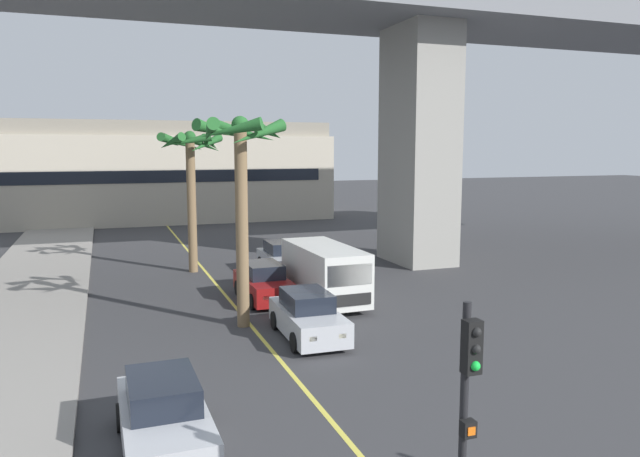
{
  "coord_description": "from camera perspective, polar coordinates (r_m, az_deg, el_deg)",
  "views": [
    {
      "loc": [
        -4.76,
        0.76,
        6.32
      ],
      "look_at": [
        0.0,
        14.0,
        4.44
      ],
      "focal_mm": 33.92,
      "sensor_mm": 36.0,
      "label": 1
    }
  ],
  "objects": [
    {
      "name": "delivery_van",
      "position": [
        24.72,
        0.41,
        -4.13
      ],
      "size": [
        2.25,
        5.29,
        2.36
      ],
      "color": "silver",
      "rests_on": "ground"
    },
    {
      "name": "pier_building_backdrop",
      "position": [
        54.37,
        -14.78,
        5.13
      ],
      "size": [
        29.11,
        8.04,
        8.51
      ],
      "color": "#BCB29E",
      "rests_on": "ground"
    },
    {
      "name": "car_queue_third",
      "position": [
        20.4,
        -1.16,
        -8.3
      ],
      "size": [
        1.92,
        4.14,
        1.56
      ],
      "color": "#B7BABF",
      "rests_on": "ground"
    },
    {
      "name": "traffic_light_median_near",
      "position": [
        9.09,
        13.68,
        -15.96
      ],
      "size": [
        0.24,
        0.37,
        4.2
      ],
      "color": "black",
      "rests_on": "ground"
    },
    {
      "name": "car_queue_fourth",
      "position": [
        13.62,
        -14.52,
        -16.9
      ],
      "size": [
        1.88,
        4.12,
        1.56
      ],
      "color": "#B7BABF",
      "rests_on": "ground"
    },
    {
      "name": "lane_stripe_center",
      "position": [
        24.55,
        -7.98,
        -7.36
      ],
      "size": [
        0.14,
        56.0,
        0.01
      ],
      "primitive_type": "cube",
      "color": "#DBCC4C",
      "rests_on": "ground"
    },
    {
      "name": "car_queue_front",
      "position": [
        25.36,
        -5.32,
        -5.17
      ],
      "size": [
        1.88,
        4.12,
        1.56
      ],
      "color": "maroon",
      "rests_on": "ground"
    },
    {
      "name": "palm_tree_near_median",
      "position": [
        21.11,
        -7.58,
        5.96
      ],
      "size": [
        3.11,
        3.29,
        7.4
      ],
      "color": "brown",
      "rests_on": "ground"
    },
    {
      "name": "car_queue_second",
      "position": [
        30.94,
        -3.61,
        -2.82
      ],
      "size": [
        1.86,
        4.12,
        1.56
      ],
      "color": "#B7BABF",
      "rests_on": "ground"
    },
    {
      "name": "palm_tree_mid_median",
      "position": [
        31.18,
        -12.1,
        6.11
      ],
      "size": [
        3.31,
        3.33,
        7.16
      ],
      "color": "brown",
      "rests_on": "ground"
    }
  ]
}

